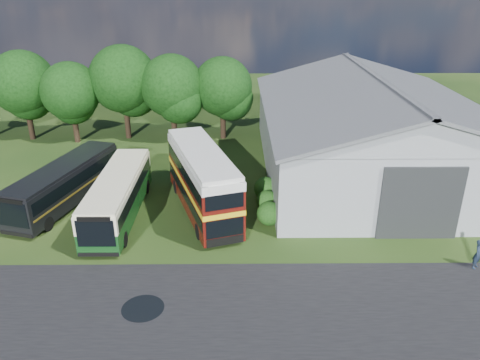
{
  "coord_description": "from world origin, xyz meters",
  "views": [
    {
      "loc": [
        3.32,
        -22.43,
        15.73
      ],
      "look_at": [
        3.61,
        8.0,
        2.4
      ],
      "focal_mm": 35.0,
      "sensor_mm": 36.0,
      "label": 1
    }
  ],
  "objects_px": {
    "bus_maroon_double": "(203,182)",
    "visitor_a": "(478,254)",
    "storage_shed": "(372,123)",
    "bus_dark_single": "(65,183)",
    "bus_green_single": "(118,196)"
  },
  "relations": [
    {
      "from": "bus_maroon_double",
      "to": "bus_dark_single",
      "type": "distance_m",
      "value": 10.4
    },
    {
      "from": "bus_green_single",
      "to": "bus_dark_single",
      "type": "height_order",
      "value": "bus_green_single"
    },
    {
      "from": "visitor_a",
      "to": "bus_maroon_double",
      "type": "bearing_deg",
      "value": 111.93
    },
    {
      "from": "bus_green_single",
      "to": "bus_dark_single",
      "type": "relative_size",
      "value": 0.99
    },
    {
      "from": "storage_shed",
      "to": "bus_maroon_double",
      "type": "xyz_separation_m",
      "value": [
        -14.04,
        -8.14,
        -1.81
      ]
    },
    {
      "from": "storage_shed",
      "to": "visitor_a",
      "type": "bearing_deg",
      "value": -81.39
    },
    {
      "from": "bus_green_single",
      "to": "visitor_a",
      "type": "xyz_separation_m",
      "value": [
        22.23,
        -6.54,
        -0.74
      ]
    },
    {
      "from": "storage_shed",
      "to": "bus_maroon_double",
      "type": "relative_size",
      "value": 2.2
    },
    {
      "from": "visitor_a",
      "to": "storage_shed",
      "type": "bearing_deg",
      "value": 54.69
    },
    {
      "from": "bus_maroon_double",
      "to": "visitor_a",
      "type": "bearing_deg",
      "value": -42.05
    },
    {
      "from": "bus_maroon_double",
      "to": "bus_dark_single",
      "type": "xyz_separation_m",
      "value": [
        -10.28,
        1.38,
        -0.71
      ]
    },
    {
      "from": "bus_dark_single",
      "to": "visitor_a",
      "type": "distance_m",
      "value": 28.07
    },
    {
      "from": "bus_maroon_double",
      "to": "visitor_a",
      "type": "relative_size",
      "value": 6.17
    },
    {
      "from": "bus_green_single",
      "to": "visitor_a",
      "type": "height_order",
      "value": "bus_green_single"
    },
    {
      "from": "bus_maroon_double",
      "to": "visitor_a",
      "type": "height_order",
      "value": "bus_maroon_double"
    }
  ]
}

